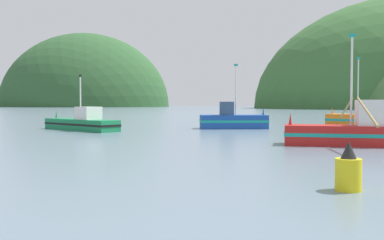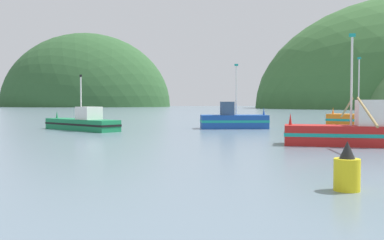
% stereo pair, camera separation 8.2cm
% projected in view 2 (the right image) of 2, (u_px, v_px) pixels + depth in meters
% --- Properties ---
extents(hill_mid_left, '(100.41, 80.33, 86.60)m').
position_uv_depth(hill_mid_left, '(86.00, 107.00, 254.28)').
color(hill_mid_left, '#2D562D').
rests_on(hill_mid_left, ground).
extents(fishing_boat_red, '(8.07, 13.21, 6.40)m').
position_uv_depth(fishing_boat_red, '(357.00, 132.00, 24.33)').
color(fishing_boat_red, red).
rests_on(fishing_boat_red, ground).
extents(fishing_boat_green, '(8.50, 6.93, 4.96)m').
position_uv_depth(fishing_boat_green, '(82.00, 123.00, 38.06)').
color(fishing_boat_green, '#197A47').
rests_on(fishing_boat_green, ground).
extents(fishing_boat_blue, '(6.66, 3.61, 6.13)m').
position_uv_depth(fishing_boat_blue, '(233.00, 120.00, 40.56)').
color(fishing_boat_blue, '#19479E').
rests_on(fishing_boat_blue, ground).
extents(fishing_boat_orange, '(7.01, 5.74, 7.01)m').
position_uv_depth(fishing_boat_orange, '(363.00, 120.00, 42.54)').
color(fishing_boat_orange, orange).
rests_on(fishing_boat_orange, ground).
extents(channel_buoy, '(0.72, 0.72, 1.40)m').
position_uv_depth(channel_buoy, '(347.00, 171.00, 11.95)').
color(channel_buoy, yellow).
rests_on(channel_buoy, ground).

